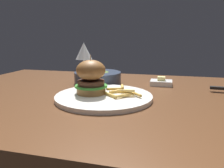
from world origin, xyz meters
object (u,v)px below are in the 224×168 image
burger_sandwich (91,77)px  wine_glass (84,54)px  butter_dish (161,82)px  main_plate (104,97)px  soup_bowl (98,77)px

burger_sandwich → wine_glass: bearing=118.9°
wine_glass → butter_dish: 0.34m
main_plate → butter_dish: (0.17, 0.26, 0.00)m
wine_glass → soup_bowl: 0.14m
wine_glass → burger_sandwich: bearing=-61.1°
burger_sandwich → butter_dish: (0.22, 0.25, -0.06)m
burger_sandwich → wine_glass: size_ratio=0.72×
main_plate → butter_dish: size_ratio=3.54×
main_plate → butter_dish: butter_dish is taller
wine_glass → butter_dish: size_ratio=1.99×
burger_sandwich → soup_bowl: burger_sandwich is taller
burger_sandwich → soup_bowl: (-0.05, 0.23, -0.04)m
wine_glass → soup_bowl: (0.03, 0.08, -0.11)m
main_plate → wine_glass: size_ratio=1.78×
butter_dish → soup_bowl: 0.27m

